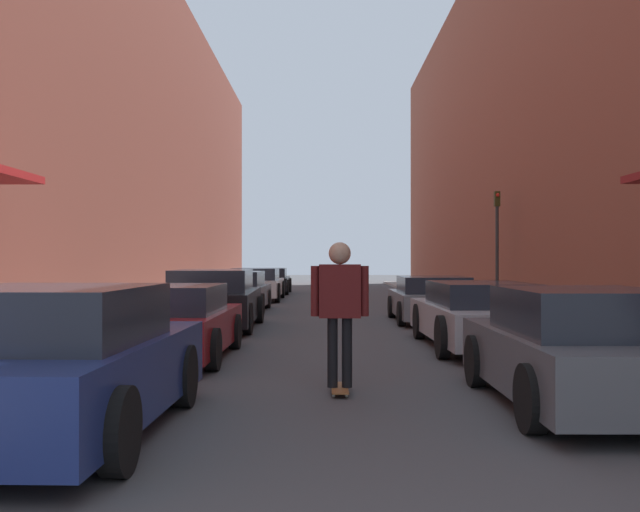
% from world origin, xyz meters
% --- Properties ---
extents(ground, '(100.61, 100.61, 0.00)m').
position_xyz_m(ground, '(0.00, 18.29, 0.00)').
color(ground, '#424244').
extents(curb_strip_left, '(1.80, 45.73, 0.12)m').
position_xyz_m(curb_strip_left, '(-4.66, 22.87, 0.06)').
color(curb_strip_left, gray).
rests_on(curb_strip_left, ground).
extents(curb_strip_right, '(1.80, 45.73, 0.12)m').
position_xyz_m(curb_strip_right, '(4.66, 22.87, 0.06)').
color(curb_strip_right, gray).
rests_on(curb_strip_right, ground).
extents(building_row_left, '(4.90, 45.73, 11.72)m').
position_xyz_m(building_row_left, '(-7.56, 22.86, 5.86)').
color(building_row_left, brown).
rests_on(building_row_left, ground).
extents(building_row_right, '(4.90, 45.73, 12.83)m').
position_xyz_m(building_row_right, '(7.56, 22.86, 6.41)').
color(building_row_right, brown).
rests_on(building_row_right, ground).
extents(parked_car_left_0, '(2.07, 4.08, 1.38)m').
position_xyz_m(parked_car_left_0, '(-2.61, 5.41, 0.67)').
color(parked_car_left_0, navy).
rests_on(parked_car_left_0, ground).
extents(parked_car_left_1, '(2.01, 4.09, 1.21)m').
position_xyz_m(parked_car_left_1, '(-2.66, 10.42, 0.59)').
color(parked_car_left_1, maroon).
rests_on(parked_car_left_1, ground).
extents(parked_car_left_2, '(2.07, 4.48, 1.37)m').
position_xyz_m(parked_car_left_2, '(-2.71, 15.43, 0.67)').
color(parked_car_left_2, black).
rests_on(parked_car_left_2, ground).
extents(parked_car_left_3, '(1.87, 3.99, 1.23)m').
position_xyz_m(parked_car_left_3, '(-2.82, 20.86, 0.60)').
color(parked_car_left_3, gray).
rests_on(parked_car_left_3, ground).
extents(parked_car_left_4, '(2.02, 4.76, 1.26)m').
position_xyz_m(parked_car_left_4, '(-2.78, 26.61, 0.62)').
color(parked_car_left_4, silver).
rests_on(parked_car_left_4, ground).
extents(parked_car_left_5, '(2.05, 4.20, 1.18)m').
position_xyz_m(parked_car_left_5, '(-2.74, 31.79, 0.59)').
color(parked_car_left_5, black).
rests_on(parked_car_left_5, ground).
extents(parked_car_right_0, '(1.95, 3.94, 1.31)m').
position_xyz_m(parked_car_right_0, '(2.69, 6.70, 0.63)').
color(parked_car_right_0, '#515459').
rests_on(parked_car_right_0, ground).
extents(parked_car_right_1, '(1.94, 4.72, 1.21)m').
position_xyz_m(parked_car_right_1, '(2.68, 11.86, 0.60)').
color(parked_car_right_1, '#B7B7BC').
rests_on(parked_car_right_1, ground).
extents(parked_car_right_2, '(2.02, 3.99, 1.17)m').
position_xyz_m(parked_car_right_2, '(2.65, 17.23, 0.57)').
color(parked_car_right_2, gray).
rests_on(parked_car_right_2, ground).
extents(skateboarder, '(0.70, 0.78, 1.84)m').
position_xyz_m(skateboarder, '(0.06, 7.52, 1.13)').
color(skateboarder, brown).
rests_on(skateboarder, ground).
extents(traffic_light, '(0.16, 0.22, 3.52)m').
position_xyz_m(traffic_light, '(5.04, 20.15, 2.29)').
color(traffic_light, '#2D2D2D').
rests_on(traffic_light, curb_strip_right).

